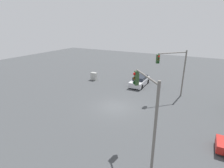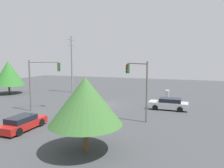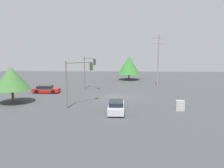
# 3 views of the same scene
# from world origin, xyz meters

# --- Properties ---
(ground_plane) EXTENTS (80.00, 80.00, 0.00)m
(ground_plane) POSITION_xyz_m (0.00, 0.00, 0.00)
(ground_plane) COLOR #424447
(sedan_silver) EXTENTS (2.00, 4.68, 1.43)m
(sedan_silver) POSITION_xyz_m (-0.13, 8.57, 0.69)
(sedan_silver) COLOR silver
(sedan_silver) RESTS_ON ground_plane
(traffic_signal_main) EXTENTS (3.08, 3.09, 6.03)m
(traffic_signal_main) POSITION_xyz_m (5.01, 5.91, 4.16)
(traffic_signal_main) COLOR slate
(traffic_signal_main) RESTS_ON ground_plane
(traffic_signal_cross) EXTENTS (2.58, 2.91, 6.12)m
(traffic_signal_cross) POSITION_xyz_m (5.32, -5.96, 4.18)
(traffic_signal_cross) COLOR slate
(traffic_signal_cross) RESTS_ON ground_plane
(electrical_cabinet) EXTENTS (1.04, 0.53, 1.28)m
(electrical_cabinet) POSITION_xyz_m (-7.95, 7.51, 0.64)
(electrical_cabinet) COLOR #B2B2AD
(electrical_cabinet) RESTS_ON ground_plane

